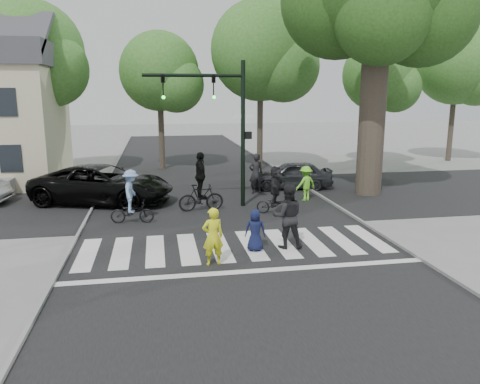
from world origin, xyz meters
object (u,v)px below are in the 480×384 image
Objects in this scene: cyclist_right at (276,193)px; car_suv at (103,184)px; pedestrian_woman at (213,237)px; car_grey at (291,175)px; pedestrian_adult at (288,216)px; cyclist_mid at (201,187)px; pedestrian_child at (255,230)px; traffic_signal at (223,113)px; cyclist_left at (132,200)px.

car_suv is (-6.89, 3.17, -0.03)m from cyclist_right.
pedestrian_woman is 0.41× the size of car_grey.
pedestrian_adult is 0.84× the size of cyclist_mid.
cyclist_mid reaches higher than pedestrian_woman.
pedestrian_child is 0.65× the size of pedestrian_adult.
pedestrian_child is 0.54× the size of cyclist_mid.
pedestrian_woman is (-1.25, -6.70, -3.08)m from traffic_signal.
traffic_signal is at bearing 27.64° from cyclist_left.
traffic_signal is 5.99m from car_grey.
cyclist_right is at bearing -41.31° from traffic_signal.
pedestrian_adult is 1.04× the size of cyclist_right.
pedestrian_child is 0.67× the size of cyclist_right.
car_grey is (3.75, 8.96, 0.04)m from pedestrian_child.
pedestrian_child is 0.32× the size of car_grey.
cyclist_left is 9.15m from car_grey.
traffic_signal is at bearing -79.26° from pedestrian_child.
cyclist_mid is 0.59× the size of car_grey.
cyclist_left reaches higher than car_grey.
cyclist_right is (3.10, 5.08, 0.04)m from pedestrian_woman.
car_suv is at bearing -40.65° from pedestrian_adult.
car_grey is (4.89, 3.73, -0.30)m from cyclist_mid.
pedestrian_woman is 9.08m from car_suv.
pedestrian_woman is 1.27× the size of pedestrian_child.
traffic_signal is 6.10m from car_suv.
cyclist_right reaches higher than pedestrian_woman.
traffic_signal is 3.00× the size of cyclist_left.
car_grey reaches higher than pedestrian_child.
pedestrian_adult is (1.20, -5.63, -2.89)m from traffic_signal.
traffic_signal is 2.49× the size of cyclist_mid.
cyclist_mid is 1.24× the size of cyclist_right.
cyclist_mid is at bearing -45.96° from car_grey.
pedestrian_child is at bearing -125.16° from car_suv.
car_suv is 1.48× the size of car_grey.
car_suv is (-6.24, 7.17, -0.17)m from pedestrian_adult.
traffic_signal reaches higher than pedestrian_child.
pedestrian_woman is 0.69× the size of cyclist_mid.
traffic_signal reaches higher than cyclist_left.
pedestrian_adult is 0.33× the size of car_suv.
cyclist_left is at bearing -35.87° from pedestrian_child.
cyclist_left reaches higher than car_suv.
pedestrian_child is 0.65× the size of cyclist_left.
cyclist_right is at bearing -103.15° from pedestrian_child.
traffic_signal is 1.00× the size of car_suv.
car_suv is at bearing 111.61° from cyclist_left.
pedestrian_woman is at bearing 43.32° from pedestrian_child.
cyclist_mid is at bearing -68.46° from pedestrian_child.
car_suv is (-4.05, 2.08, -0.15)m from cyclist_mid.
cyclist_left is (-3.67, -1.92, -3.03)m from traffic_signal.
pedestrian_woman is 5.36m from cyclist_left.
traffic_signal is 6.44m from pedestrian_adult.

